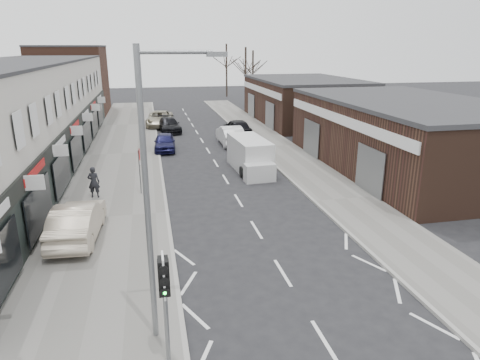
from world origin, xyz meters
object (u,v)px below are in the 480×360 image
pedestrian (94,182)px  parked_car_right_b (237,128)px  parked_car_left_b (169,125)px  traffic_light (164,285)px  parked_car_right_a (230,135)px  white_van (250,156)px  sedan_on_pavement (77,221)px  warning_sign (140,157)px  parked_car_left_a (165,142)px  parked_car_left_c (160,119)px  street_lamp (153,186)px

pedestrian → parked_car_right_b: size_ratio=0.36×
pedestrian → parked_car_left_b: pedestrian is taller
traffic_light → parked_car_right_a: bearing=75.7°
white_van → sedan_on_pavement: 13.42m
traffic_light → pedestrian: 14.31m
warning_sign → traffic_light: bearing=-86.9°
white_van → parked_car_left_b: white_van is taller
traffic_light → parked_car_left_a: size_ratio=0.76×
parked_car_left_c → parked_car_right_a: bearing=-55.7°
parked_car_right_a → pedestrian: bearing=50.0°
parked_car_right_a → parked_car_right_b: parked_car_right_a is taller
pedestrian → parked_car_left_a: size_ratio=0.43×
warning_sign → parked_car_left_a: size_ratio=0.66×
warning_sign → parked_car_left_c: 22.18m
traffic_light → warning_sign: size_ratio=1.15×
warning_sign → sedan_on_pavement: bearing=-115.5°
parked_car_left_b → parked_car_left_c: (-0.79, 3.36, 0.11)m
parked_car_left_a → white_van: bearing=-49.8°
parked_car_left_a → parked_car_right_b: size_ratio=0.85×
parked_car_left_b → parked_car_right_b: parked_car_right_b is taller
traffic_light → pedestrian: size_ratio=1.79×
white_van → parked_car_right_b: bearing=79.1°
parked_car_right_a → parked_car_right_b: bearing=-111.6°
parked_car_left_a → parked_car_right_a: size_ratio=0.82×
parked_car_right_a → traffic_light: bearing=75.1°
street_lamp → parked_car_right_b: (8.03, 28.05, -3.81)m
traffic_light → parked_car_right_a: traffic_light is taller
white_van → pedestrian: bearing=-162.0°
parked_car_left_b → parked_car_right_b: bearing=-34.8°
warning_sign → pedestrian: warning_sign is taller
parked_car_left_c → parked_car_right_b: bearing=-39.1°
traffic_light → parked_car_left_a: traffic_light is taller
parked_car_left_c → parked_car_right_a: (5.60, -10.19, 0.03)m
warning_sign → sedan_on_pavement: size_ratio=0.56×
warning_sign → parked_car_left_b: warning_sign is taller
traffic_light → white_van: size_ratio=0.55×
parked_car_left_c → parked_car_right_b: parked_car_right_b is taller
parked_car_right_b → street_lamp: bearing=70.1°
parked_car_left_b → parked_car_left_c: 3.45m
white_van → parked_car_right_a: (0.20, 8.21, -0.21)m
warning_sign → sedan_on_pavement: 6.24m
parked_car_left_b → parked_car_left_c: bearing=98.0°
street_lamp → parked_car_right_a: street_lamp is taller
pedestrian → parked_car_left_c: 22.63m
parked_car_right_a → street_lamp: bearing=74.2°
parked_car_left_a → sedan_on_pavement: bearing=-102.1°
parked_car_left_b → white_van: bearing=-78.2°
sedan_on_pavement → parked_car_left_a: 16.87m
parked_car_right_b → sedan_on_pavement: bearing=57.5°
street_lamp → sedan_on_pavement: 8.80m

